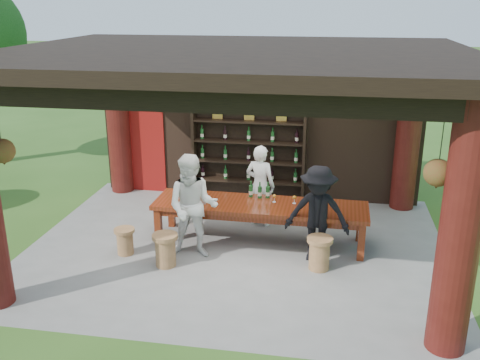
% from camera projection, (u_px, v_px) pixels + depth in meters
% --- Properties ---
extents(ground, '(90.00, 90.00, 0.00)m').
position_uv_depth(ground, '(236.00, 247.00, 9.63)').
color(ground, '#2D5119').
rests_on(ground, ground).
extents(pavilion, '(7.50, 6.00, 3.60)m').
position_uv_depth(pavilion, '(240.00, 126.00, 9.34)').
color(pavilion, slate).
rests_on(pavilion, ground).
extents(wine_shelf, '(2.46, 0.37, 2.17)m').
position_uv_depth(wine_shelf, '(249.00, 152.00, 11.59)').
color(wine_shelf, black).
rests_on(wine_shelf, ground).
extents(tasting_table, '(3.86, 1.05, 0.75)m').
position_uv_depth(tasting_table, '(260.00, 209.00, 9.65)').
color(tasting_table, '#56200C').
rests_on(tasting_table, ground).
extents(stool_near_left, '(0.43, 0.43, 0.56)m').
position_uv_depth(stool_near_left, '(165.00, 249.00, 8.89)').
color(stool_near_left, brown).
rests_on(stool_near_left, ground).
extents(stool_near_right, '(0.43, 0.43, 0.56)m').
position_uv_depth(stool_near_right, '(319.00, 253.00, 8.77)').
color(stool_near_right, brown).
rests_on(stool_near_right, ground).
extents(stool_far_left, '(0.36, 0.36, 0.47)m').
position_uv_depth(stool_far_left, '(125.00, 241.00, 9.31)').
color(stool_far_left, brown).
rests_on(stool_far_left, ground).
extents(host, '(0.67, 0.53, 1.62)m').
position_uv_depth(host, '(260.00, 186.00, 10.36)').
color(host, white).
rests_on(host, ground).
extents(guest_woman, '(0.94, 0.77, 1.82)m').
position_uv_depth(guest_woman, '(193.00, 207.00, 9.05)').
color(guest_woman, white).
rests_on(guest_woman, ground).
extents(guest_man, '(1.12, 0.70, 1.68)m').
position_uv_depth(guest_man, '(317.00, 214.00, 8.93)').
color(guest_man, black).
rests_on(guest_man, ground).
extents(table_bottles, '(0.40, 0.12, 0.31)m').
position_uv_depth(table_bottles, '(259.00, 190.00, 9.87)').
color(table_bottles, '#194C1E').
rests_on(table_bottles, tasting_table).
extents(table_glasses, '(0.92, 0.22, 0.15)m').
position_uv_depth(table_glasses, '(301.00, 201.00, 9.53)').
color(table_glasses, silver).
rests_on(table_glasses, tasting_table).
extents(napkin_basket, '(0.26, 0.18, 0.14)m').
position_uv_depth(napkin_basket, '(200.00, 198.00, 9.67)').
color(napkin_basket, '#BF6672').
rests_on(napkin_basket, tasting_table).
extents(shrubs, '(17.13, 8.25, 1.36)m').
position_uv_depth(shrubs, '(435.00, 217.00, 9.53)').
color(shrubs, '#194C14').
rests_on(shrubs, ground).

